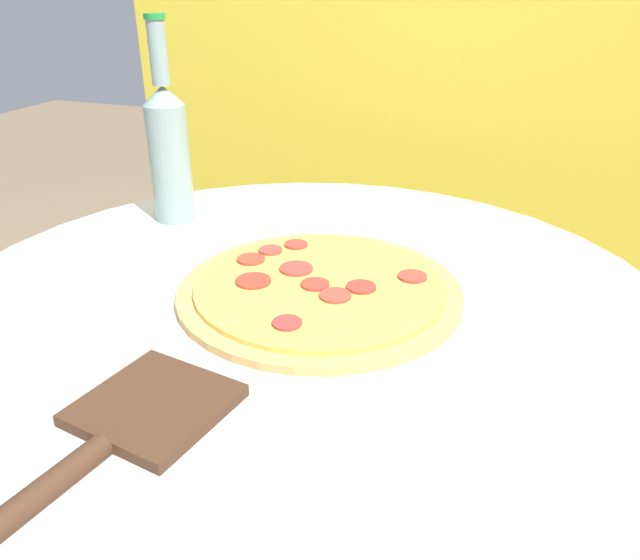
{
  "coord_description": "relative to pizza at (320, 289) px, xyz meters",
  "views": [
    {
      "loc": [
        0.25,
        -0.63,
        1.06
      ],
      "look_at": [
        0.02,
        0.01,
        0.72
      ],
      "focal_mm": 35.0,
      "sensor_mm": 36.0,
      "label": 1
    }
  ],
  "objects": [
    {
      "name": "pizza_paddle",
      "position": [
        -0.07,
        -0.29,
        -0.0
      ],
      "size": [
        0.14,
        0.25,
        0.02
      ],
      "rotation": [
        0.0,
        0.0,
        -1.74
      ],
      "color": "#422819",
      "rests_on": "table"
    },
    {
      "name": "fence_panel",
      "position": [
        -0.02,
        0.72,
        0.13
      ],
      "size": [
        1.4,
        0.04,
        1.68
      ],
      "color": "gold",
      "rests_on": "ground_plane"
    },
    {
      "name": "beer_bottle",
      "position": [
        -0.31,
        0.17,
        0.11
      ],
      "size": [
        0.06,
        0.06,
        0.3
      ],
      "color": "gray",
      "rests_on": "table"
    },
    {
      "name": "table",
      "position": [
        -0.02,
        -0.01,
        -0.17
      ],
      "size": [
        0.9,
        0.9,
        0.7
      ],
      "color": "silver",
      "rests_on": "ground_plane"
    },
    {
      "name": "pizza",
      "position": [
        0.0,
        0.0,
        0.0
      ],
      "size": [
        0.35,
        0.35,
        0.02
      ],
      "color": "tan",
      "rests_on": "table"
    }
  ]
}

